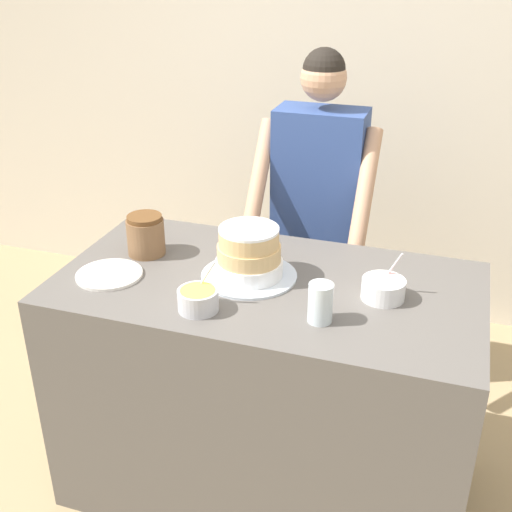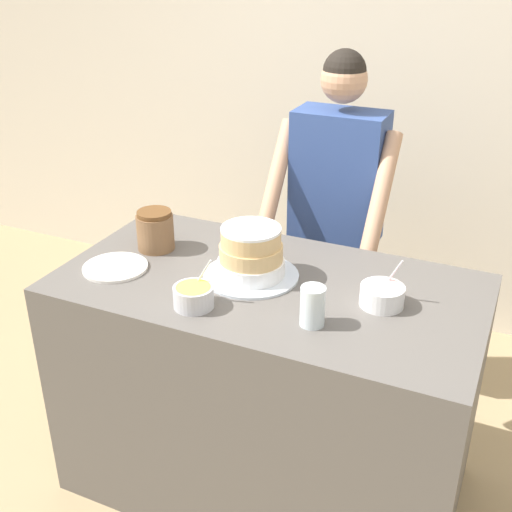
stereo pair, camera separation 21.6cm
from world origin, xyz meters
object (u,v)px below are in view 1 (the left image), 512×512
object	(u,v)px
frosting_bowl_pink	(383,288)
drinking_glass	(320,303)
cake	(249,256)
stoneware_jar	(146,235)
ceramic_plate	(109,275)
frosting_bowl_yellow	(198,299)
person_baker	(317,196)

from	to	relation	value
frosting_bowl_pink	drinking_glass	xyz separation A→B (m)	(-0.17, -0.21, 0.03)
cake	drinking_glass	distance (m)	0.38
drinking_glass	stoneware_jar	distance (m)	0.80
drinking_glass	ceramic_plate	size ratio (longest dim) A/B	0.55
frosting_bowl_yellow	stoneware_jar	world-z (taller)	frosting_bowl_yellow
ceramic_plate	stoneware_jar	world-z (taller)	stoneware_jar
cake	stoneware_jar	bearing A→B (deg)	172.23
person_baker	frosting_bowl_yellow	size ratio (longest dim) A/B	10.19
frosting_bowl_pink	stoneware_jar	xyz separation A→B (m)	(-0.93, 0.06, 0.04)
drinking_glass	ceramic_plate	world-z (taller)	drinking_glass
cake	ceramic_plate	xyz separation A→B (m)	(-0.49, -0.15, -0.08)
frosting_bowl_yellow	drinking_glass	distance (m)	0.40
person_baker	frosting_bowl_pink	xyz separation A→B (m)	(0.41, -0.77, -0.00)
drinking_glass	ceramic_plate	distance (m)	0.80
cake	frosting_bowl_pink	distance (m)	0.49
cake	stoneware_jar	world-z (taller)	cake
cake	frosting_bowl_pink	world-z (taller)	cake
person_baker	ceramic_plate	distance (m)	1.08
person_baker	ceramic_plate	xyz separation A→B (m)	(-0.56, -0.92, -0.04)
cake	ceramic_plate	bearing A→B (deg)	-162.44
person_baker	drinking_glass	bearing A→B (deg)	-76.17
person_baker	drinking_glass	size ratio (longest dim) A/B	12.34
cake	ceramic_plate	size ratio (longest dim) A/B	1.45
person_baker	frosting_bowl_yellow	bearing A→B (deg)	-98.61
drinking_glass	person_baker	bearing A→B (deg)	103.83
frosting_bowl_yellow	cake	bearing A→B (deg)	72.51
frosting_bowl_pink	stoneware_jar	world-z (taller)	same
cake	frosting_bowl_pink	size ratio (longest dim) A/B	2.20
cake	frosting_bowl_yellow	size ratio (longest dim) A/B	2.16
cake	person_baker	bearing A→B (deg)	84.65
cake	stoneware_jar	distance (m)	0.45
frosting_bowl_yellow	drinking_glass	xyz separation A→B (m)	(0.40, 0.06, 0.03)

